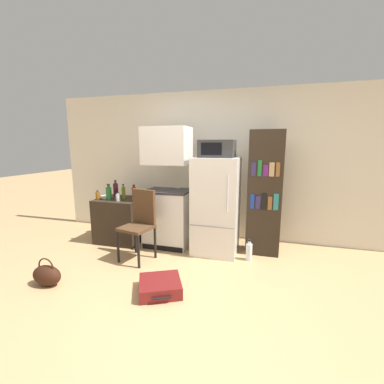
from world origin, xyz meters
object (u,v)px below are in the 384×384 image
Objects in this scene: bottle_green_tall at (109,193)px; handbag at (47,275)px; bottle_amber_beer at (98,196)px; bookshelf at (264,193)px; microwave at (217,149)px; refrigerator at (216,206)px; kitchen_hutch at (168,193)px; bottle_ketchup_red at (134,191)px; bottle_wine_dark at (116,189)px; chair at (140,219)px; bottle_clear_short at (118,197)px; water_bottle_front at (249,251)px; bowl at (107,197)px; suitcase_large_flat at (160,286)px; side_table at (121,219)px; bottle_olive_oil at (124,193)px.

bottle_green_tall is 1.56m from handbag.
bookshelf is at bearing 7.30° from bottle_amber_beer.
microwave is at bearing 42.00° from handbag.
refrigerator is 2.36m from handbag.
bottle_ketchup_red is at bearing 163.53° from kitchen_hutch.
bottle_green_tall is (-0.95, -0.19, -0.01)m from kitchen_hutch.
bottle_green_tall is 0.39m from bottle_wine_dark.
chair is at bearing -157.45° from bookshelf.
kitchen_hutch is 1.49m from bookshelf.
bottle_amber_beer is 0.15× the size of chair.
bottle_ketchup_red reaches higher than bottle_amber_beer.
kitchen_hutch is at bearing -16.47° from bottle_ketchup_red.
water_bottle_front is at bearing -0.12° from bottle_clear_short.
kitchen_hutch reaches higher than handbag.
bowl is 0.29× the size of suitcase_large_flat.
chair is (0.57, -0.35, -0.21)m from bottle_clear_short.
bookshelf is at bearing -2.62° from bottle_ketchup_red.
bottle_ketchup_red is 0.35m from bottle_wine_dark.
side_table is 0.97m from kitchen_hutch.
bottle_amber_beer is at bearing 179.75° from water_bottle_front.
bottle_olive_oil is at bearing 34.69° from bottle_green_tall.
chair reaches higher than suitcase_large_flat.
suitcase_large_flat is (1.18, -1.28, -0.77)m from bottle_olive_oil.
bottle_olive_oil is (-1.56, -0.02, 0.12)m from refrigerator.
kitchen_hutch is 10.79× the size of bowl.
chair is (0.87, -0.76, -0.26)m from bottle_wine_dark.
bottle_ketchup_red is at bearing 167.59° from water_bottle_front.
refrigerator reaches higher than side_table.
chair reaches higher than bowl.
bottle_amber_beer is (-1.14, -0.22, -0.06)m from kitchen_hutch.
kitchen_hutch is at bearing 16.88° from bottle_clear_short.
bookshelf reaches higher than handbag.
bottle_clear_short is at bearing 84.15° from handbag.
bottle_wine_dark is (-0.34, -0.03, 0.03)m from bottle_ketchup_red.
bowl is (-0.11, 0.10, -0.09)m from bottle_green_tall.
bowl is 1.02m from chair.
water_bottle_front is (0.89, 1.10, 0.06)m from suitcase_large_flat.
microwave is at bearing 0.51° from bottle_olive_oil.
chair is at bearing -31.73° from bottle_clear_short.
water_bottle_front is at bearing -12.41° from bottle_ketchup_red.
bottle_wine_dark is at bearing 126.22° from bottle_clear_short.
bottle_wine_dark is 0.38m from bottle_olive_oil.
bottle_ketchup_red reaches higher than bowl.
refrigerator is at bearing 4.82° from bottle_green_tall.
handbag is (0.17, -1.48, -0.63)m from bowl.
bottle_wine_dark is at bearing 178.49° from bookshelf.
bottle_clear_short is 0.14× the size of chair.
refrigerator is 1.76m from bottle_green_tall.
side_table reaches higher than water_bottle_front.
refrigerator reaches higher than bottle_amber_beer.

